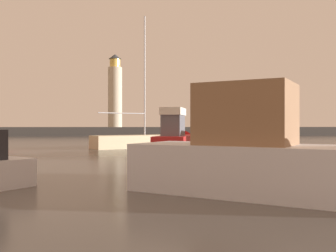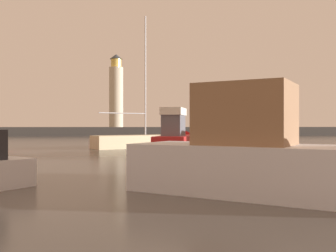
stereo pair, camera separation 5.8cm
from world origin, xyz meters
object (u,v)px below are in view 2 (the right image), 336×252
at_px(sailboat_moored, 137,141).
at_px(mooring_buoy, 283,149).
at_px(lighthouse, 116,93).
at_px(motorboat_3, 307,161).
at_px(motorboat_0, 177,141).

distance_m(sailboat_moored, mooring_buoy, 12.40).
height_order(lighthouse, motorboat_3, lighthouse).
height_order(motorboat_3, sailboat_moored, sailboat_moored).
distance_m(motorboat_0, motorboat_3, 14.46).
distance_m(lighthouse, motorboat_3, 61.52).
height_order(sailboat_moored, mooring_buoy, sailboat_moored).
bearing_deg(motorboat_3, sailboat_moored, 99.99).
bearing_deg(sailboat_moored, mooring_buoy, -40.19).
height_order(lighthouse, mooring_buoy, lighthouse).
xyz_separation_m(lighthouse, motorboat_0, (5.58, -46.33, -6.95)).
relative_size(lighthouse, mooring_buoy, 19.02).
height_order(lighthouse, sailboat_moored, lighthouse).
bearing_deg(motorboat_0, lighthouse, 96.86).
distance_m(motorboat_0, mooring_buoy, 7.14).
bearing_deg(motorboat_3, mooring_buoy, 69.68).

